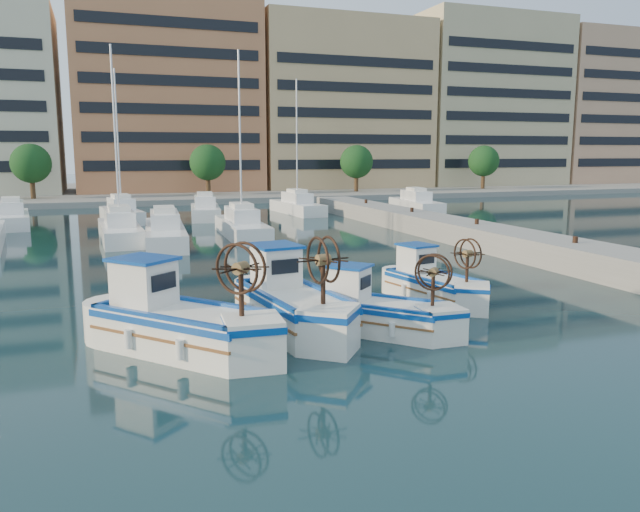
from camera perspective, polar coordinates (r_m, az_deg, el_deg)
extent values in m
plane|color=#183B3F|center=(19.25, 4.55, -6.61)|extent=(300.00, 300.00, 0.00)
cube|color=gray|center=(32.63, 19.90, 0.58)|extent=(3.00, 60.00, 1.20)
cube|color=gray|center=(84.37, -14.36, 5.76)|extent=(180.00, 40.00, 0.60)
cube|color=#C1744B|center=(82.69, -13.89, 14.60)|extent=(22.00, 14.00, 25.00)
cube|color=black|center=(75.77, -13.34, 15.12)|extent=(20.24, 0.12, 22.50)
cube|color=tan|center=(87.98, 1.66, 13.56)|extent=(23.00, 14.00, 22.00)
cube|color=black|center=(81.51, 3.48, 13.87)|extent=(21.16, 0.12, 19.80)
cube|color=tan|center=(98.67, 14.58, 13.40)|extent=(22.00, 14.00, 24.00)
cube|color=black|center=(92.95, 17.05, 13.56)|extent=(20.24, 0.12, 21.60)
cube|color=tan|center=(112.31, 24.13, 12.12)|extent=(21.00, 14.00, 23.00)
cube|color=black|center=(107.32, 26.75, 12.10)|extent=(19.32, 0.12, 20.70)
cylinder|color=#3F2B19|center=(70.77, -24.77, 5.51)|extent=(0.50, 0.50, 3.00)
sphere|color=#1B4B1E|center=(70.68, -24.92, 7.69)|extent=(4.00, 4.00, 4.00)
cylinder|color=#3F2B19|center=(71.43, -10.18, 6.25)|extent=(0.50, 0.50, 3.00)
sphere|color=#1B4B1E|center=(71.33, -10.24, 8.42)|extent=(4.00, 4.00, 4.00)
cylinder|color=#3F2B19|center=(76.44, 3.34, 6.59)|extent=(0.50, 0.50, 3.00)
sphere|color=#1B4B1E|center=(76.35, 3.36, 8.61)|extent=(4.00, 4.00, 4.00)
cylinder|color=#3F2B19|center=(85.04, 14.67, 6.59)|extent=(0.50, 0.50, 3.00)
sphere|color=#1B4B1E|center=(84.96, 14.75, 8.41)|extent=(4.00, 4.00, 4.00)
cube|color=white|center=(39.75, -17.80, 2.05)|extent=(2.50, 8.77, 1.00)
cylinder|color=silver|center=(39.46, -18.21, 9.99)|extent=(0.12, 0.12, 11.00)
cube|color=white|center=(38.19, -13.98, 1.93)|extent=(2.94, 10.32, 1.00)
cube|color=white|center=(40.11, -7.16, 2.49)|extent=(2.53, 8.93, 1.00)
cylinder|color=silver|center=(39.82, -7.32, 10.37)|extent=(0.12, 0.12, 11.00)
cube|color=white|center=(50.32, -26.32, 2.99)|extent=(3.04, 8.08, 1.00)
cube|color=white|center=(50.62, -17.68, 3.56)|extent=(3.23, 7.29, 1.00)
cylinder|color=silver|center=(50.39, -17.99, 9.79)|extent=(0.12, 0.12, 11.00)
cube|color=white|center=(51.51, -10.45, 3.94)|extent=(3.11, 7.30, 1.00)
cube|color=white|center=(54.86, -2.10, 4.42)|extent=(2.83, 8.39, 1.00)
cylinder|color=silver|center=(54.66, -2.14, 10.17)|extent=(0.12, 0.12, 11.00)
cube|color=white|center=(58.04, 8.75, 4.59)|extent=(3.10, 8.74, 1.00)
cube|color=white|center=(17.21, -12.48, -6.75)|extent=(4.56, 4.84, 1.17)
cube|color=#0B3F99|center=(17.09, -12.53, -5.32)|extent=(4.69, 4.98, 0.18)
cube|color=blue|center=(17.11, -12.53, -5.55)|extent=(3.92, 4.20, 0.07)
cube|color=white|center=(17.83, -15.79, -2.37)|extent=(1.87, 1.89, 1.22)
cube|color=#0B3F99|center=(17.71, -15.89, -0.26)|extent=(2.10, 2.12, 0.09)
cylinder|color=#331E14|center=(15.66, -7.20, -3.58)|extent=(0.13, 0.13, 1.29)
cylinder|color=brown|center=(15.52, -7.26, -1.10)|extent=(0.47, 0.47, 0.31)
torus|color=#331E14|center=(15.39, -7.63, -1.20)|extent=(0.91, 1.03, 1.30)
torus|color=#331E14|center=(15.65, -6.89, -1.00)|extent=(0.91, 1.03, 1.30)
cube|color=white|center=(18.83, -2.46, -5.14)|extent=(2.54, 4.84, 1.16)
cube|color=#0B3F99|center=(18.72, -2.47, -3.83)|extent=(2.62, 4.98, 0.18)
cube|color=blue|center=(18.74, -2.47, -4.04)|extent=(2.05, 4.33, 0.07)
cube|color=white|center=(19.76, -4.05, -0.93)|extent=(1.38, 1.57, 1.21)
cube|color=#0B3F99|center=(19.65, -4.08, 0.96)|extent=(1.57, 1.76, 0.09)
cylinder|color=#331E14|center=(16.80, 0.29, -2.65)|extent=(0.13, 0.13, 1.28)
cylinder|color=brown|center=(16.67, 0.29, -0.35)|extent=(0.39, 0.35, 0.31)
torus|color=#331E14|center=(16.60, -0.22, -0.39)|extent=(0.24, 1.29, 1.29)
torus|color=#331E14|center=(16.75, 0.80, -0.31)|extent=(0.24, 1.29, 1.29)
cube|color=white|center=(18.68, 5.50, -5.65)|extent=(3.70, 3.81, 0.93)
cube|color=#0B3F99|center=(18.59, 5.52, -4.60)|extent=(3.81, 3.92, 0.14)
cube|color=blue|center=(18.61, 5.51, -4.76)|extent=(3.19, 3.30, 0.05)
cube|color=white|center=(18.87, 2.55, -2.49)|extent=(1.50, 1.51, 0.97)
cube|color=#0B3F99|center=(18.77, 2.56, -0.90)|extent=(1.69, 1.69, 0.07)
cylinder|color=#331E14|center=(17.93, 10.28, -3.18)|extent=(0.11, 0.11, 1.03)
cylinder|color=brown|center=(17.82, 10.33, -1.46)|extent=(0.38, 0.37, 0.25)
torus|color=#331E14|center=(17.70, 10.20, -1.53)|extent=(0.75, 0.80, 1.04)
torus|color=#331E14|center=(17.95, 10.46, -1.38)|extent=(0.75, 0.80, 1.04)
cube|color=white|center=(22.77, 10.43, -3.01)|extent=(2.29, 3.94, 0.92)
cube|color=#0B3F99|center=(22.70, 10.45, -2.15)|extent=(2.36, 4.06, 0.14)
cube|color=blue|center=(22.71, 10.45, -2.28)|extent=(1.87, 3.51, 0.05)
cube|color=white|center=(23.38, 8.79, -0.28)|extent=(1.18, 1.31, 0.97)
cube|color=#0B3F99|center=(23.30, 8.82, 1.00)|extent=(1.33, 1.47, 0.07)
cylinder|color=#331E14|center=(21.44, 13.29, -1.23)|extent=(0.11, 0.11, 1.02)
cylinder|color=brown|center=(21.35, 13.35, 0.21)|extent=(0.33, 0.30, 0.25)
torus|color=#331E14|center=(21.26, 13.09, 0.18)|extent=(0.26, 1.02, 1.03)
torus|color=#331E14|center=(21.44, 13.60, 0.24)|extent=(0.26, 1.02, 1.03)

